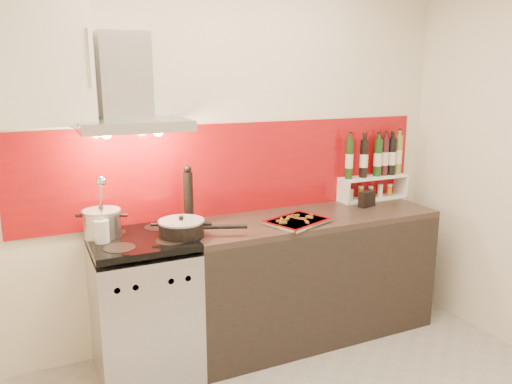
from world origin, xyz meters
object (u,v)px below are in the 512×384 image
range_stove (144,309)px  counter (310,275)px  saute_pan (183,228)px  pepper_mill (188,197)px  baking_tray (297,221)px  stock_pot (102,223)px

range_stove → counter: range_stove is taller
saute_pan → pepper_mill: pepper_mill is taller
counter → baking_tray: baking_tray is taller
stock_pot → range_stove: bearing=-28.2°
saute_pan → pepper_mill: (0.11, 0.23, 0.13)m
pepper_mill → baking_tray: 0.74m
stock_pot → pepper_mill: 0.56m
pepper_mill → counter: bearing=-9.2°
range_stove → saute_pan: (0.24, -0.08, 0.52)m
pepper_mill → baking_tray: (0.66, -0.26, -0.18)m
saute_pan → range_stove: bearing=160.8°
saute_pan → pepper_mill: 0.28m
range_stove → saute_pan: size_ratio=1.76×
range_stove → counter: 1.20m
baking_tray → pepper_mill: bearing=158.6°
saute_pan → stock_pot: bearing=156.5°
range_stove → counter: bearing=0.2°
stock_pot → pepper_mill: size_ratio=0.56×
stock_pot → saute_pan: 0.48m
stock_pot → pepper_mill: pepper_mill is taller
range_stove → baking_tray: size_ratio=1.87×
saute_pan → baking_tray: bearing=-2.6°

